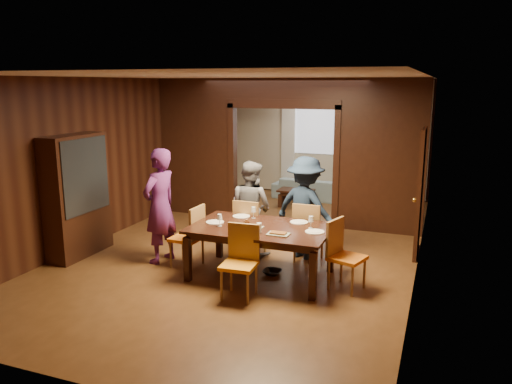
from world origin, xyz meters
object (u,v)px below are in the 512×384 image
at_px(chair_far_l, 251,228).
at_px(sofa, 309,188).
at_px(person_grey, 251,208).
at_px(chair_far_r, 309,231).
at_px(dining_table, 261,252).
at_px(chair_near, 239,263).
at_px(coffee_table, 296,198).
at_px(person_purple, 160,206).
at_px(chair_left, 186,236).
at_px(hutch, 77,196).
at_px(person_navy, 305,208).
at_px(chair_right, 347,256).

bearing_deg(chair_far_l, sofa, -85.67).
xyz_separation_m(person_grey, chair_far_r, (1.00, -0.01, -0.30)).
distance_m(dining_table, chair_near, 0.82).
height_order(coffee_table, chair_near, chair_near).
distance_m(person_purple, chair_near, 1.94).
height_order(chair_left, chair_far_r, same).
xyz_separation_m(chair_far_l, hutch, (-2.68, -0.93, 0.52)).
bearing_deg(person_navy, chair_right, 146.61).
relative_size(person_navy, chair_far_r, 1.71).
relative_size(coffee_table, chair_near, 0.82).
relative_size(sofa, dining_table, 0.88).
bearing_deg(person_navy, chair_far_r, 143.13).
xyz_separation_m(person_navy, sofa, (-1.01, 4.15, -0.57)).
relative_size(person_navy, chair_far_l, 1.71).
distance_m(chair_far_r, chair_near, 1.79).
xyz_separation_m(sofa, chair_near, (0.62, -6.00, 0.23)).
bearing_deg(hutch, person_grey, 22.23).
bearing_deg(chair_far_l, chair_near, 108.11).
xyz_separation_m(chair_far_r, hutch, (-3.62, -1.06, 0.52)).
bearing_deg(person_purple, hutch, -71.16).
height_order(person_purple, person_navy, person_purple).
relative_size(person_purple, chair_far_r, 1.88).
height_order(chair_left, chair_near, same).
xyz_separation_m(chair_left, chair_right, (2.50, -0.02, 0.00)).
bearing_deg(chair_left, hutch, -83.16).
relative_size(chair_far_l, chair_near, 1.00).
xyz_separation_m(dining_table, chair_near, (-0.01, -0.81, 0.10)).
xyz_separation_m(sofa, coffee_table, (-0.09, -0.90, -0.06)).
distance_m(sofa, coffee_table, 0.90).
relative_size(person_grey, sofa, 0.89).
distance_m(person_purple, person_grey, 1.48).
relative_size(sofa, chair_right, 1.82).
distance_m(coffee_table, chair_far_l, 3.54).
distance_m(person_grey, chair_near, 1.82).
height_order(person_navy, chair_right, person_navy).
xyz_separation_m(person_grey, hutch, (-2.62, -1.07, 0.22)).
distance_m(coffee_table, chair_far_r, 3.60).
height_order(person_purple, dining_table, person_purple).
bearing_deg(chair_near, sofa, 92.74).
relative_size(chair_left, chair_near, 1.00).
xyz_separation_m(person_purple, sofa, (1.08, 5.15, -0.65)).
bearing_deg(person_purple, person_grey, 137.17).
height_order(person_navy, chair_left, person_navy).
height_order(chair_right, chair_far_l, same).
height_order(person_navy, coffee_table, person_navy).
xyz_separation_m(person_navy, hutch, (-3.52, -1.20, 0.17)).
distance_m(coffee_table, chair_left, 4.34).
bearing_deg(person_grey, person_navy, -152.64).
bearing_deg(chair_left, person_navy, 125.50).
xyz_separation_m(person_navy, chair_far_r, (0.10, -0.14, -0.35)).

